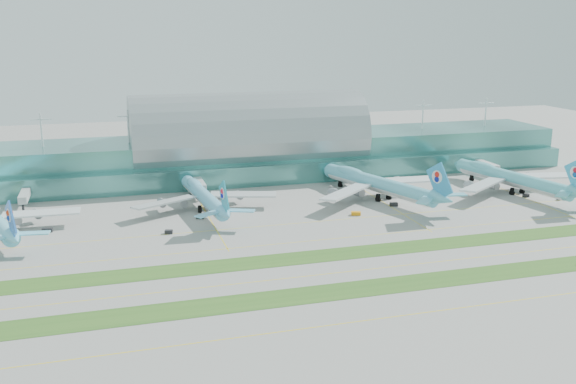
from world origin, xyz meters
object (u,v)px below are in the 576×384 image
object	(u,v)px
terminal	(249,148)
airliner_c	(377,183)
airliner_d	(510,177)
airliner_b	(204,195)

from	to	relation	value
terminal	airliner_c	bearing A→B (deg)	-53.77
airliner_d	airliner_b	bearing A→B (deg)	164.40
airliner_c	airliner_b	bearing A→B (deg)	158.76
terminal	airliner_b	xyz separation A→B (m)	(-32.84, -58.32, -8.16)
airliner_b	terminal	bearing A→B (deg)	54.86
terminal	airliner_d	distance (m)	129.92
airliner_c	airliner_d	size ratio (longest dim) A/B	1.00
airliner_b	airliner_c	xyz separation A→B (m)	(78.00, -3.32, 1.01)
terminal	airliner_b	bearing A→B (deg)	-119.39
airliner_c	terminal	bearing A→B (deg)	107.43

